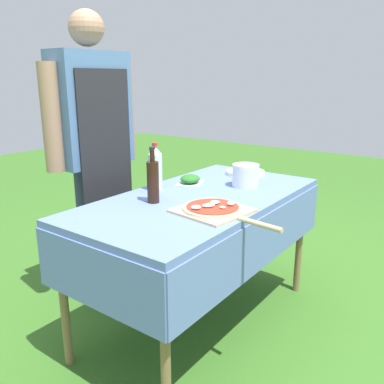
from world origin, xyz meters
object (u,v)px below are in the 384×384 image
(mixing_tub, at_px, (246,175))
(oil_bottle, at_px, (153,181))
(prep_table, at_px, (200,211))
(water_bottle, at_px, (155,168))
(plate_stack, at_px, (245,173))
(herb_container, at_px, (190,179))
(person_cook, at_px, (94,138))
(pizza_on_peel, at_px, (215,210))

(mixing_tub, bearing_deg, oil_bottle, 158.27)
(mixing_tub, bearing_deg, prep_table, 163.99)
(prep_table, height_order, water_bottle, water_bottle)
(prep_table, relative_size, water_bottle, 5.56)
(mixing_tub, relative_size, plate_stack, 0.62)
(prep_table, bearing_deg, mixing_tub, -16.01)
(herb_container, relative_size, mixing_tub, 1.28)
(mixing_tub, bearing_deg, water_bottle, 135.11)
(person_cook, relative_size, mixing_tub, 11.19)
(pizza_on_peel, relative_size, water_bottle, 2.05)
(person_cook, bearing_deg, water_bottle, 99.13)
(person_cook, relative_size, oil_bottle, 6.12)
(person_cook, height_order, herb_container, person_cook)
(water_bottle, height_order, plate_stack, water_bottle)
(oil_bottle, height_order, herb_container, oil_bottle)
(mixing_tub, xyz_separation_m, plate_stack, (0.27, 0.15, -0.05))
(herb_container, height_order, mixing_tub, mixing_tub)
(water_bottle, bearing_deg, oil_bottle, -141.71)
(herb_container, bearing_deg, prep_table, -132.44)
(person_cook, height_order, plate_stack, person_cook)
(water_bottle, height_order, herb_container, water_bottle)
(water_bottle, height_order, mixing_tub, water_bottle)
(herb_container, relative_size, plate_stack, 0.79)
(oil_bottle, height_order, mixing_tub, oil_bottle)
(prep_table, distance_m, mixing_tub, 0.37)
(person_cook, xyz_separation_m, mixing_tub, (0.43, -0.80, -0.20))
(herb_container, bearing_deg, person_cook, 120.25)
(mixing_tub, bearing_deg, pizza_on_peel, -166.91)
(person_cook, relative_size, pizza_on_peel, 3.17)
(oil_bottle, bearing_deg, water_bottle, 38.29)
(prep_table, relative_size, plate_stack, 5.91)
(person_cook, height_order, oil_bottle, person_cook)
(prep_table, distance_m, herb_container, 0.30)
(oil_bottle, bearing_deg, prep_table, -29.16)
(pizza_on_peel, distance_m, herb_container, 0.55)
(person_cook, relative_size, water_bottle, 6.49)
(person_cook, distance_m, water_bottle, 0.45)
(water_bottle, distance_m, mixing_tub, 0.53)
(pizza_on_peel, distance_m, water_bottle, 0.52)
(prep_table, bearing_deg, person_cook, 98.59)
(person_cook, bearing_deg, mixing_tub, 119.32)
(plate_stack, bearing_deg, prep_table, -174.88)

